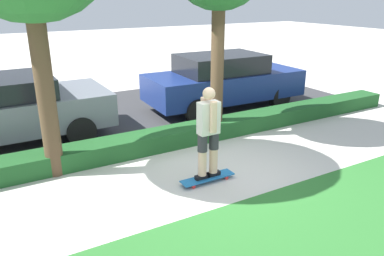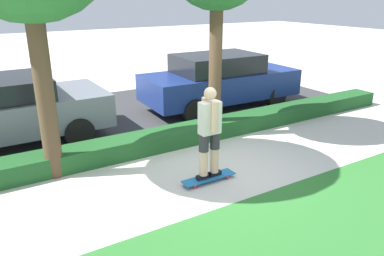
% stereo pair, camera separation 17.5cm
% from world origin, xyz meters
% --- Properties ---
extents(ground_plane, '(60.00, 60.00, 0.00)m').
position_xyz_m(ground_plane, '(0.00, 0.00, 0.00)').
color(ground_plane, beige).
extents(street_asphalt, '(13.01, 5.00, 0.01)m').
position_xyz_m(street_asphalt, '(0.00, 4.20, 0.00)').
color(street_asphalt, '#38383A').
rests_on(street_asphalt, ground_plane).
extents(hedge_row, '(13.01, 0.60, 0.37)m').
position_xyz_m(hedge_row, '(0.00, 1.60, 0.18)').
color(hedge_row, '#1E5123').
rests_on(hedge_row, ground_plane).
extents(skateboard, '(0.98, 0.24, 0.08)m').
position_xyz_m(skateboard, '(-0.22, -0.18, 0.07)').
color(skateboard, '#1E6BAD').
rests_on(skateboard, ground_plane).
extents(skater_person, '(0.48, 0.41, 1.59)m').
position_xyz_m(skater_person, '(-0.22, -0.18, 0.93)').
color(skater_person, black).
rests_on(skater_person, skateboard).
extents(parked_car_front, '(4.29, 2.04, 1.44)m').
position_xyz_m(parked_car_front, '(-3.03, 3.49, 0.77)').
color(parked_car_front, slate).
rests_on(parked_car_front, ground_plane).
extents(parked_car_middle, '(4.44, 1.89, 1.52)m').
position_xyz_m(parked_car_middle, '(2.53, 3.43, 0.79)').
color(parked_car_middle, navy).
rests_on(parked_car_middle, ground_plane).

